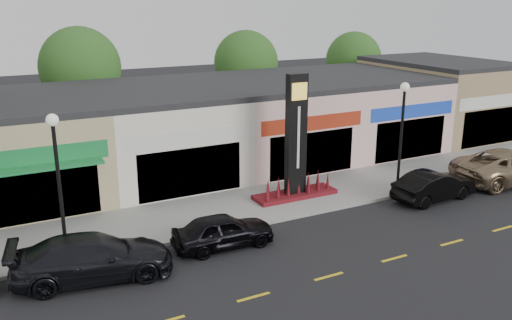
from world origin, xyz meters
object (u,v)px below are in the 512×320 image
object	(u,v)px
car_dark_sedan	(93,258)
car_black_conv	(434,186)
pylon_sign	(296,155)
lamp_west_near	(58,173)
car_black_sedan	(223,231)
lamp_east_near	(402,126)
car_gold_suv	(510,166)

from	to	relation	value
car_dark_sedan	car_black_conv	world-z (taller)	car_dark_sedan
pylon_sign	lamp_west_near	bearing A→B (deg)	-171.23
car_dark_sedan	car_black_sedan	world-z (taller)	car_dark_sedan
lamp_east_near	car_gold_suv	size ratio (longest dim) A/B	0.86
lamp_west_near	lamp_east_near	distance (m)	16.00
car_dark_sedan	car_black_sedan	bearing A→B (deg)	-78.16
lamp_west_near	car_gold_suv	world-z (taller)	lamp_west_near
lamp_west_near	car_gold_suv	xyz separation A→B (m)	(22.60, -1.35, -2.60)
lamp_east_near	car_black_sedan	xyz separation A→B (m)	(-10.32, -1.58, -2.79)
car_black_sedan	car_black_conv	xyz separation A→B (m)	(11.26, 0.05, 0.04)
car_gold_suv	car_dark_sedan	bearing A→B (deg)	97.44
car_dark_sedan	car_gold_suv	world-z (taller)	car_gold_suv
car_dark_sedan	car_black_conv	size ratio (longest dim) A/B	1.25
car_black_conv	lamp_east_near	bearing A→B (deg)	28.31
lamp_west_near	car_black_sedan	world-z (taller)	lamp_west_near
pylon_sign	car_black_sedan	distance (m)	6.44
lamp_east_near	pylon_sign	distance (m)	5.42
car_black_sedan	car_gold_suv	bearing A→B (deg)	-87.23
car_gold_suv	lamp_west_near	bearing A→B (deg)	92.88
car_gold_suv	car_black_conv	bearing A→B (deg)	98.13
lamp_west_near	pylon_sign	size ratio (longest dim) A/B	0.91
lamp_west_near	lamp_east_near	size ratio (longest dim) A/B	1.00
lamp_west_near	car_black_conv	world-z (taller)	lamp_west_near
pylon_sign	lamp_east_near	bearing A→B (deg)	-18.75
lamp_west_near	car_black_sedan	size ratio (longest dim) A/B	1.36
car_dark_sedan	pylon_sign	bearing A→B (deg)	-61.95
lamp_west_near	car_dark_sedan	xyz separation A→B (m)	(0.63, -1.79, -2.68)
lamp_west_near	car_gold_suv	size ratio (longest dim) A/B	0.86
lamp_west_near	car_gold_suv	distance (m)	22.79
pylon_sign	car_black_sedan	bearing A→B (deg)	-148.35
pylon_sign	car_gold_suv	distance (m)	12.08
car_black_conv	car_gold_suv	xyz separation A→B (m)	(5.67, 0.18, 0.15)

